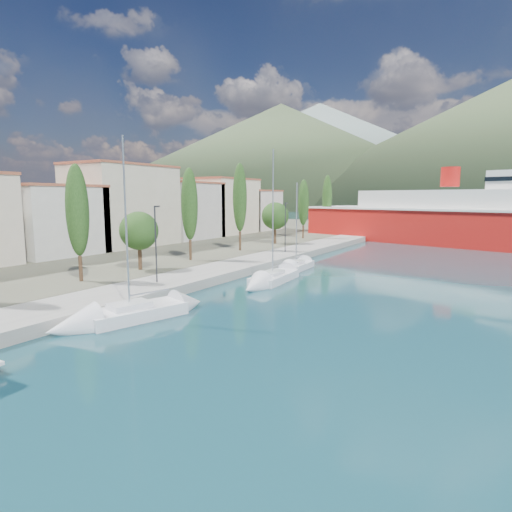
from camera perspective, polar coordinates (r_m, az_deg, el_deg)
The scene contains 10 objects.
ground at distance 132.05m, azimuth 24.47°, elevation 3.89°, with size 1400.00×1400.00×0.00m, color #153F49.
quay at distance 44.66m, azimuth -1.97°, elevation -1.32°, with size 5.00×88.00×0.80m, color gray.
land_strip at distance 78.12m, azimuth -21.78°, elevation 2.03°, with size 70.00×148.00×0.70m, color #565644.
town_buildings at distance 67.13m, azimuth -13.55°, elevation 5.97°, with size 9.20×69.20×11.30m.
tree_row at distance 53.47m, azimuth -3.16°, elevation 6.07°, with size 3.99×63.78×11.11m.
lamp_posts at distance 35.02m, azimuth -12.49°, elevation 2.04°, with size 0.15×43.41×6.06m.
sailboat_near at distance 26.99m, azimuth -19.62°, elevation -8.07°, with size 4.67×8.78×12.09m.
sailboat_mid at distance 36.63m, azimuth 1.13°, elevation -3.51°, with size 2.95×8.83×12.49m.
sailboat_far at distance 43.88m, azimuth 4.70°, elevation -1.66°, with size 2.55×6.81×9.83m.
ferry at distance 73.97m, azimuth 30.91°, elevation 3.98°, with size 66.80×29.41×12.99m.
Camera 1 is at (15.00, -10.98, 7.52)m, focal length 30.00 mm.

